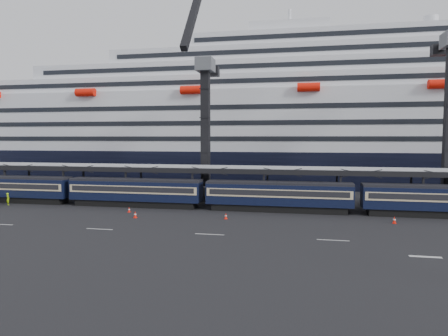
# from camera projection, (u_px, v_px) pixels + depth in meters

# --- Properties ---
(ground) EXTENTS (260.00, 260.00, 0.00)m
(ground) POSITION_uv_depth(u_px,v_px,m) (350.00, 231.00, 41.27)
(ground) COLOR black
(ground) RESTS_ON ground
(train) EXTENTS (133.05, 3.00, 4.05)m
(train) POSITION_uv_depth(u_px,v_px,m) (304.00, 195.00, 51.78)
(train) COLOR black
(train) RESTS_ON ground
(canopy) EXTENTS (130.00, 6.25, 5.53)m
(canopy) POSITION_uv_depth(u_px,v_px,m) (339.00, 170.00, 54.57)
(canopy) COLOR #9FA1A7
(canopy) RESTS_ON ground
(cruise_ship) EXTENTS (214.09, 28.84, 34.00)m
(cruise_ship) POSITION_uv_depth(u_px,v_px,m) (321.00, 125.00, 85.54)
(cruise_ship) COLOR black
(cruise_ship) RESTS_ON ground
(crane_dark_near) EXTENTS (4.50, 17.75, 35.08)m
(crane_dark_near) POSITION_uv_depth(u_px,v_px,m) (205.00, 123.00, 62.38)
(crane_dark_near) COLOR #4E5256
(crane_dark_near) RESTS_ON ground
(worker) EXTENTS (0.77, 0.72, 1.76)m
(worker) POSITION_uv_depth(u_px,v_px,m) (8.00, 199.00, 57.45)
(worker) COLOR #A6DC0B
(worker) RESTS_ON ground
(traffic_cone_b) EXTENTS (0.35, 0.35, 0.69)m
(traffic_cone_b) POSITION_uv_depth(u_px,v_px,m) (129.00, 210.00, 51.96)
(traffic_cone_b) COLOR #FF1808
(traffic_cone_b) RESTS_ON ground
(traffic_cone_c) EXTENTS (0.42, 0.42, 0.83)m
(traffic_cone_c) POSITION_uv_depth(u_px,v_px,m) (135.00, 215.00, 48.25)
(traffic_cone_c) COLOR #FF1808
(traffic_cone_c) RESTS_ON ground
(traffic_cone_d) EXTENTS (0.37, 0.37, 0.75)m
(traffic_cone_d) POSITION_uv_depth(u_px,v_px,m) (226.00, 216.00, 47.60)
(traffic_cone_d) COLOR #FF1808
(traffic_cone_d) RESTS_ON ground
(traffic_cone_e) EXTENTS (0.41, 0.41, 0.82)m
(traffic_cone_e) POSITION_uv_depth(u_px,v_px,m) (394.00, 220.00, 45.14)
(traffic_cone_e) COLOR #FF1808
(traffic_cone_e) RESTS_ON ground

